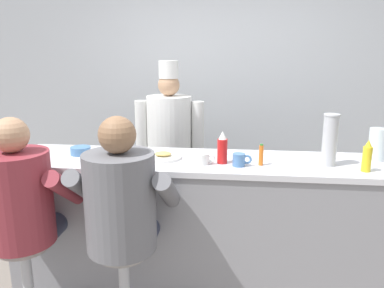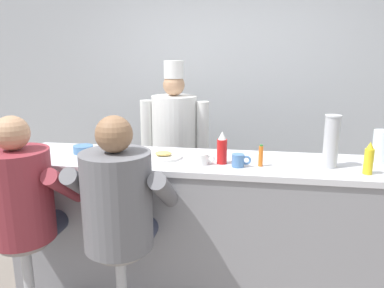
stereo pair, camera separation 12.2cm
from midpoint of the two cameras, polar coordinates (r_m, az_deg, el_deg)
wall_back at (r=4.14m, az=3.26°, el=7.49°), size 10.00×0.06×2.70m
diner_counter at (r=2.88m, az=1.27°, el=-12.45°), size 2.93×0.63×1.05m
ketchup_bottle_red at (r=2.59m, az=3.30°, el=-0.68°), size 0.07×0.07×0.23m
mustard_bottle_yellow at (r=2.63m, az=23.93°, el=-1.80°), size 0.06×0.06×0.21m
hot_sauce_bottle_orange at (r=2.57m, az=9.16°, el=-1.67°), size 0.03×0.03×0.15m
water_pitcher_clear at (r=2.94m, az=25.38°, el=-0.05°), size 0.14×0.12×0.23m
breakfast_plate at (r=2.73m, az=-5.72°, el=-1.90°), size 0.27×0.27×0.05m
cereal_bowl at (r=2.96m, az=-17.75°, el=-0.97°), size 0.15×0.15×0.06m
coffee_mug_white at (r=2.58m, az=0.29°, el=-2.26°), size 0.14×0.10×0.08m
coffee_mug_blue at (r=2.54m, az=5.90°, el=-2.42°), size 0.13×0.08×0.09m
cup_stack_steel at (r=2.66m, az=19.06°, el=0.60°), size 0.11×0.11×0.35m
diner_seated_maroon at (r=2.63m, az=-25.72°, el=-7.96°), size 0.63×0.62×1.43m
diner_seated_grey at (r=2.35m, az=-12.03°, el=-9.12°), size 0.64×0.64×1.45m
cook_in_whites_near at (r=3.67m, az=-4.38°, el=0.34°), size 0.67×0.43×1.73m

